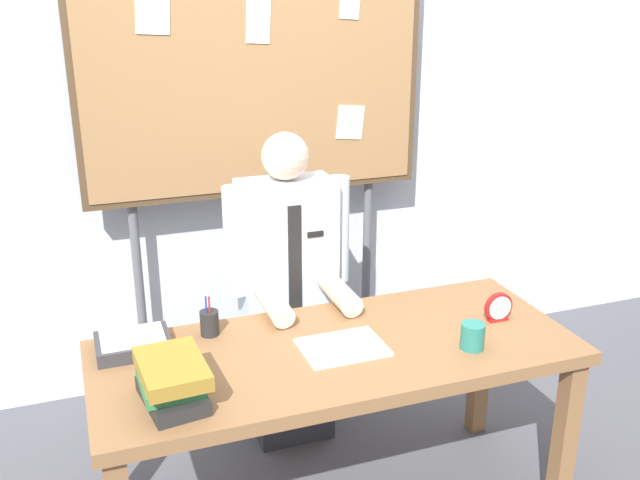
{
  "coord_description": "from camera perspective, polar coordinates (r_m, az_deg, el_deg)",
  "views": [
    {
      "loc": [
        -0.84,
        -2.16,
        1.98
      ],
      "look_at": [
        0.0,
        0.18,
        1.08
      ],
      "focal_mm": 40.48,
      "sensor_mm": 36.0,
      "label": 1
    }
  ],
  "objects": [
    {
      "name": "bulletin_board",
      "position": [
        3.35,
        -5.19,
        12.88
      ],
      "size": [
        1.61,
        0.09,
        2.18
      ],
      "color": "#4C3823",
      "rests_on": "ground_plane"
    },
    {
      "name": "open_notebook",
      "position": [
        2.62,
        1.81,
        -8.46
      ],
      "size": [
        0.3,
        0.23,
        0.01
      ],
      "primitive_type": "cube",
      "rotation": [
        0.0,
        0.0,
        0.01
      ],
      "color": "white",
      "rests_on": "desk"
    },
    {
      "name": "person",
      "position": [
        3.17,
        -2.52,
        -4.93
      ],
      "size": [
        0.55,
        0.56,
        1.4
      ],
      "color": "#2D2D33",
      "rests_on": "ground_plane"
    },
    {
      "name": "desk",
      "position": [
        2.68,
        1.32,
        -10.1
      ],
      "size": [
        1.75,
        0.72,
        0.73
      ],
      "color": "brown",
      "rests_on": "ground_plane"
    },
    {
      "name": "pen_holder",
      "position": [
        2.73,
        -8.73,
        -6.49
      ],
      "size": [
        0.07,
        0.07,
        0.16
      ],
      "color": "#262626",
      "rests_on": "desk"
    },
    {
      "name": "book_stack",
      "position": [
        2.34,
        -11.64,
        -10.83
      ],
      "size": [
        0.21,
        0.3,
        0.14
      ],
      "color": "#262626",
      "rests_on": "desk"
    },
    {
      "name": "back_wall",
      "position": [
        3.57,
        -5.93,
        9.65
      ],
      "size": [
        6.4,
        0.08,
        2.7
      ],
      "primitive_type": "cube",
      "color": "silver",
      "rests_on": "ground_plane"
    },
    {
      "name": "paper_tray",
      "position": [
        2.68,
        -14.56,
        -7.92
      ],
      "size": [
        0.26,
        0.2,
        0.06
      ],
      "color": "#333338",
      "rests_on": "desk"
    },
    {
      "name": "desk_clock",
      "position": [
        2.89,
        13.93,
        -5.25
      ],
      "size": [
        0.12,
        0.04,
        0.12
      ],
      "color": "maroon",
      "rests_on": "desk"
    },
    {
      "name": "coffee_mug",
      "position": [
        2.66,
        11.97,
        -7.44
      ],
      "size": [
        0.09,
        0.09,
        0.1
      ],
      "primitive_type": "cylinder",
      "color": "#267266",
      "rests_on": "desk"
    }
  ]
}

